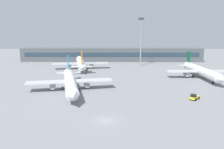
% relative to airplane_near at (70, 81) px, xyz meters
% --- Properties ---
extents(ground_plane, '(400.00, 400.00, 0.00)m').
position_rel_airplane_near_xyz_m(ground_plane, '(12.76, 13.51, -3.09)').
color(ground_plane, gray).
extents(terminal_building, '(122.84, 12.13, 9.00)m').
position_rel_airplane_near_xyz_m(terminal_building, '(12.76, 83.40, 1.41)').
color(terminal_building, '#4C5156').
rests_on(terminal_building, ground_plane).
extents(airplane_near, '(28.72, 40.56, 10.14)m').
position_rel_airplane_near_xyz_m(airplane_near, '(0.00, 0.00, 0.00)').
color(airplane_near, white).
rests_on(airplane_near, ground_plane).
extents(airplane_mid, '(28.30, 40.71, 10.07)m').
position_rel_airplane_near_xyz_m(airplane_mid, '(51.42, 21.92, -0.02)').
color(airplane_mid, silver).
rests_on(airplane_mid, ground_plane).
extents(airplane_far, '(30.01, 42.53, 10.58)m').
position_rel_airplane_near_xyz_m(airplane_far, '(-3.79, 48.68, 0.13)').
color(airplane_far, white).
rests_on(airplane_far, ground_plane).
extents(baggage_tug_yellow, '(3.51, 3.69, 1.75)m').
position_rel_airplane_near_xyz_m(baggage_tug_yellow, '(37.61, -10.38, -2.29)').
color(baggage_tug_yellow, yellow).
rests_on(baggage_tug_yellow, ground_plane).
extents(floodlight_tower_west, '(3.20, 0.80, 27.76)m').
position_rel_airplane_near_xyz_m(floodlight_tower_west, '(30.07, 59.87, 12.84)').
color(floodlight_tower_west, gray).
rests_on(floodlight_tower_west, ground_plane).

